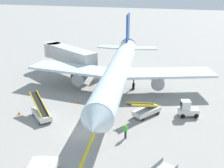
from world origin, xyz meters
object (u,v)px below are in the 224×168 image
object	(u,v)px
ground_crew_marshaller	(126,131)
ground_crew_wing_walker	(103,108)
airliner	(118,70)
belt_loader_forward_hold	(146,110)
safety_cone_nose_left	(19,113)
baggage_tug_near_wing	(187,109)
jet_bridge	(66,54)
belt_loader_aft_hold	(41,112)
safety_cone_nose_right	(77,101)

from	to	relation	value
ground_crew_marshaller	ground_crew_wing_walker	world-z (taller)	same
airliner	belt_loader_forward_hold	distance (m)	9.07
safety_cone_nose_left	ground_crew_wing_walker	bearing A→B (deg)	16.10
belt_loader_forward_hold	ground_crew_wing_walker	bearing A→B (deg)	-165.07
baggage_tug_near_wing	ground_crew_wing_walker	distance (m)	10.38
airliner	jet_bridge	bearing A→B (deg)	151.71
belt_loader_forward_hold	belt_loader_aft_hold	bearing A→B (deg)	-160.32
airliner	ground_crew_marshaller	xyz separation A→B (m)	(4.32, -12.59, -2.51)
safety_cone_nose_left	safety_cone_nose_right	bearing A→B (deg)	43.99
safety_cone_nose_right	safety_cone_nose_left	bearing A→B (deg)	-136.01
baggage_tug_near_wing	safety_cone_nose_right	distance (m)	14.66
safety_cone_nose_left	baggage_tug_near_wing	bearing A→B (deg)	15.67
ground_crew_wing_walker	belt_loader_aft_hold	bearing A→B (deg)	-157.02
airliner	safety_cone_nose_left	bearing A→B (deg)	-131.83
belt_loader_aft_hold	jet_bridge	bearing A→B (deg)	105.73
belt_loader_aft_hold	safety_cone_nose_right	distance (m)	5.97
baggage_tug_near_wing	safety_cone_nose_left	bearing A→B (deg)	-164.33
jet_bridge	belt_loader_forward_hold	bearing A→B (deg)	-37.23
baggage_tug_near_wing	ground_crew_wing_walker	size ratio (longest dim) A/B	1.58
airliner	ground_crew_wing_walker	xyz separation A→B (m)	(0.34, -8.09, -2.51)
airliner	safety_cone_nose_right	distance (m)	7.77
safety_cone_nose_right	ground_crew_wing_walker	bearing A→B (deg)	-27.95
ground_crew_marshaller	safety_cone_nose_right	bearing A→B (deg)	141.06
ground_crew_marshaller	ground_crew_wing_walker	bearing A→B (deg)	131.49
airliner	belt_loader_aft_hold	size ratio (longest dim) A/B	7.78
belt_loader_aft_hold	safety_cone_nose_left	world-z (taller)	belt_loader_aft_hold
ground_crew_wing_walker	jet_bridge	bearing A→B (deg)	129.73
ground_crew_wing_walker	safety_cone_nose_left	distance (m)	10.66
airliner	ground_crew_marshaller	bearing A→B (deg)	-71.06
jet_bridge	belt_loader_aft_hold	size ratio (longest dim) A/B	2.73
jet_bridge	belt_loader_forward_hold	distance (m)	21.57
belt_loader_aft_hold	safety_cone_nose_right	world-z (taller)	belt_loader_aft_hold
baggage_tug_near_wing	ground_crew_marshaller	world-z (taller)	baggage_tug_near_wing
jet_bridge	belt_loader_aft_hold	distance (m)	18.18
belt_loader_forward_hold	safety_cone_nose_left	size ratio (longest dim) A/B	11.05
baggage_tug_near_wing	ground_crew_wing_walker	world-z (taller)	baggage_tug_near_wing
baggage_tug_near_wing	safety_cone_nose_right	size ratio (longest dim) A/B	6.11
belt_loader_aft_hold	baggage_tug_near_wing	bearing A→B (deg)	18.52
belt_loader_forward_hold	airliner	bearing A→B (deg)	129.18
safety_cone_nose_left	belt_loader_aft_hold	bearing A→B (deg)	-0.53
belt_loader_aft_hold	safety_cone_nose_left	size ratio (longest dim) A/B	10.31
airliner	ground_crew_wing_walker	bearing A→B (deg)	-87.59
safety_cone_nose_left	airliner	bearing A→B (deg)	48.17
belt_loader_forward_hold	safety_cone_nose_right	distance (m)	9.84
belt_loader_forward_hold	ground_crew_marshaller	size ratio (longest dim) A/B	2.86
safety_cone_nose_left	safety_cone_nose_right	distance (m)	7.78
belt_loader_aft_hold	ground_crew_marshaller	size ratio (longest dim) A/B	2.67
belt_loader_forward_hold	safety_cone_nose_left	world-z (taller)	belt_loader_forward_hold
baggage_tug_near_wing	belt_loader_aft_hold	size ratio (longest dim) A/B	0.59
belt_loader_aft_hold	airliner	bearing A→B (deg)	58.88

